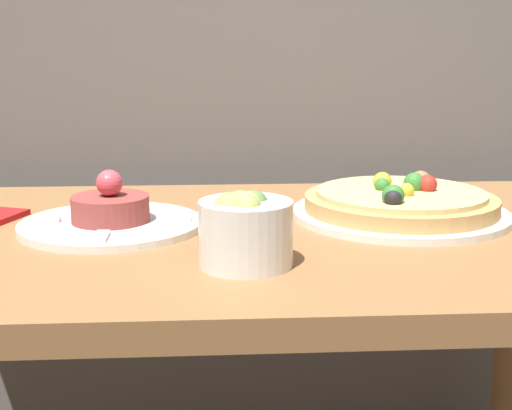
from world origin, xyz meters
TOP-DOWN VIEW (x-y plane):
  - dining_table at (0.00, 0.32)m, footprint 1.12×0.64m
  - pizza_plate at (0.22, 0.38)m, footprint 0.31×0.31m
  - tartare_plate at (-0.18, 0.34)m, footprint 0.25×0.25m
  - small_bowl at (-0.01, 0.16)m, footprint 0.11×0.11m

SIDE VIEW (x-z plane):
  - dining_table at x=0.00m, z-range 0.24..0.98m
  - tartare_plate at x=-0.18m, z-range 0.71..0.79m
  - pizza_plate at x=0.22m, z-range 0.72..0.78m
  - small_bowl at x=-0.01m, z-range 0.73..0.82m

